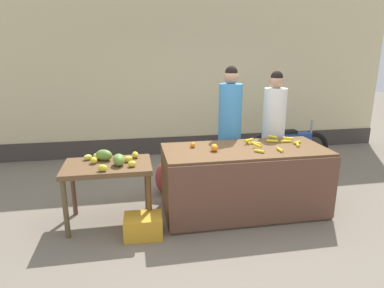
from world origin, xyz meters
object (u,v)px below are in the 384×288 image
(produce_sack, at_px, (165,178))
(vendor_woman_blue_shirt, at_px, (230,130))
(produce_crate, at_px, (143,226))
(vendor_woman_white_shirt, at_px, (273,131))
(parked_motorcycle, at_px, (288,146))

(produce_sack, bearing_deg, vendor_woman_blue_shirt, -3.58)
(vendor_woman_blue_shirt, bearing_deg, produce_sack, 176.42)
(produce_crate, bearing_deg, vendor_woman_white_shirt, 28.81)
(vendor_woman_white_shirt, height_order, parked_motorcycle, vendor_woman_white_shirt)
(parked_motorcycle, height_order, produce_crate, parked_motorcycle)
(vendor_woman_blue_shirt, xyz_separation_m, vendor_woman_white_shirt, (0.69, -0.00, -0.04))
(produce_crate, xyz_separation_m, produce_sack, (0.38, 1.19, 0.12))
(produce_sack, bearing_deg, produce_crate, -107.94)
(parked_motorcycle, distance_m, produce_sack, 2.51)
(produce_sack, bearing_deg, vendor_woman_white_shirt, -2.15)
(parked_motorcycle, height_order, produce_sack, parked_motorcycle)
(parked_motorcycle, bearing_deg, produce_crate, -144.31)
(vendor_woman_blue_shirt, height_order, vendor_woman_white_shirt, vendor_woman_blue_shirt)
(vendor_woman_blue_shirt, relative_size, produce_sack, 3.79)
(vendor_woman_blue_shirt, distance_m, parked_motorcycle, 1.73)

